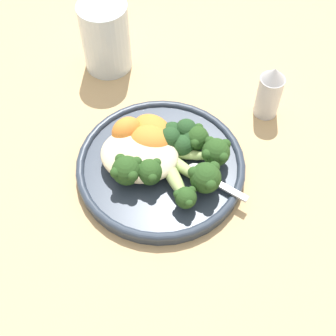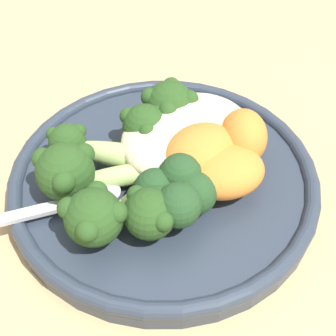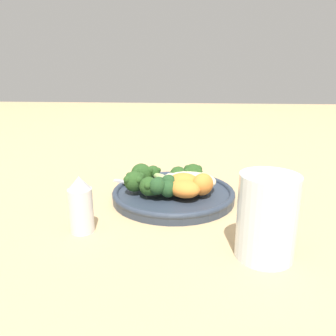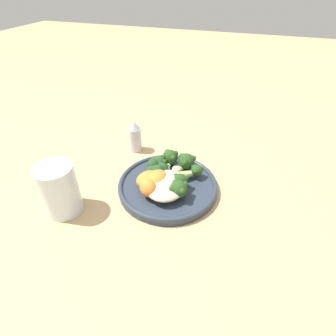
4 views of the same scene
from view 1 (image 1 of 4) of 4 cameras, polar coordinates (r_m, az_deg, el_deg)
ground_plane at (r=0.68m, az=-0.13°, el=0.09°), size 4.00×4.00×0.00m
plate at (r=0.67m, az=-0.90°, el=0.24°), size 0.24×0.24×0.02m
quinoa_mound at (r=0.65m, az=-3.50°, el=1.62°), size 0.11×0.09×0.03m
broccoli_stalk_0 at (r=0.64m, az=-4.28°, el=0.21°), size 0.07×0.10×0.04m
broccoli_stalk_1 at (r=0.63m, az=-2.15°, el=-0.21°), size 0.04×0.08×0.04m
broccoli_stalk_2 at (r=0.63m, az=1.04°, el=-1.71°), size 0.08×0.10×0.03m
broccoli_stalk_3 at (r=0.63m, az=3.76°, el=-0.75°), size 0.11×0.08×0.04m
broccoli_stalk_4 at (r=0.65m, az=4.88°, el=1.95°), size 0.12×0.04×0.04m
broccoli_stalk_5 at (r=0.66m, az=2.80°, el=3.39°), size 0.09×0.06×0.04m
sweet_potato_chunk_0 at (r=0.68m, az=-1.99°, el=4.67°), size 0.08×0.07×0.03m
sweet_potato_chunk_1 at (r=0.67m, az=-5.06°, el=4.54°), size 0.06×0.06×0.04m
sweet_potato_chunk_2 at (r=0.66m, az=-2.24°, el=3.34°), size 0.06×0.05×0.04m
kale_tuft at (r=0.66m, az=1.67°, el=3.77°), size 0.05×0.06×0.04m
spoon at (r=0.65m, az=4.50°, el=-0.90°), size 0.09×0.05×0.01m
water_glass at (r=0.79m, az=-7.62°, el=15.57°), size 0.08×0.08×0.12m
salt_shaker at (r=0.73m, az=12.30°, el=9.07°), size 0.04×0.04×0.09m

